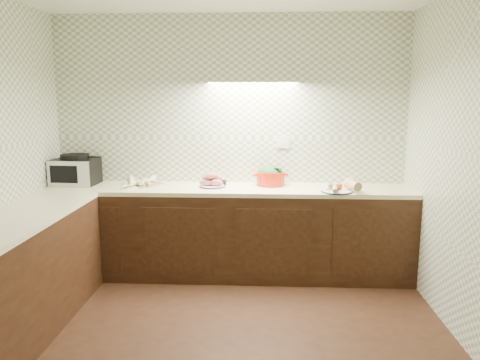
{
  "coord_description": "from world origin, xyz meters",
  "views": [
    {
      "loc": [
        0.34,
        -3.02,
        1.79
      ],
      "look_at": [
        0.13,
        1.25,
        1.02
      ],
      "focal_mm": 35.0,
      "sensor_mm": 36.0,
      "label": 1
    }
  ],
  "objects_px": {
    "sweet_potato_plate": "(212,182)",
    "onion_bowl": "(220,181)",
    "veg_plate": "(343,187)",
    "toaster_oven": "(75,170)",
    "parsnip_pile": "(141,182)",
    "dutch_oven": "(271,176)"
  },
  "relations": [
    {
      "from": "veg_plate",
      "to": "toaster_oven",
      "type": "bearing_deg",
      "value": 174.79
    },
    {
      "from": "onion_bowl",
      "to": "veg_plate",
      "type": "height_order",
      "value": "veg_plate"
    },
    {
      "from": "parsnip_pile",
      "to": "veg_plate",
      "type": "xyz_separation_m",
      "value": [
        1.98,
        -0.2,
        0.01
      ]
    },
    {
      "from": "toaster_oven",
      "to": "parsnip_pile",
      "type": "xyz_separation_m",
      "value": [
        0.68,
        -0.04,
        -0.11
      ]
    },
    {
      "from": "onion_bowl",
      "to": "dutch_oven",
      "type": "relative_size",
      "value": 0.37
    },
    {
      "from": "parsnip_pile",
      "to": "sweet_potato_plate",
      "type": "distance_m",
      "value": 0.72
    },
    {
      "from": "veg_plate",
      "to": "onion_bowl",
      "type": "bearing_deg",
      "value": 166.35
    },
    {
      "from": "onion_bowl",
      "to": "dutch_oven",
      "type": "height_order",
      "value": "dutch_oven"
    },
    {
      "from": "parsnip_pile",
      "to": "dutch_oven",
      "type": "height_order",
      "value": "dutch_oven"
    },
    {
      "from": "toaster_oven",
      "to": "sweet_potato_plate",
      "type": "relative_size",
      "value": 1.76
    },
    {
      "from": "sweet_potato_plate",
      "to": "onion_bowl",
      "type": "bearing_deg",
      "value": 60.26
    },
    {
      "from": "onion_bowl",
      "to": "veg_plate",
      "type": "relative_size",
      "value": 0.37
    },
    {
      "from": "sweet_potato_plate",
      "to": "veg_plate",
      "type": "relative_size",
      "value": 0.71
    },
    {
      "from": "sweet_potato_plate",
      "to": "dutch_oven",
      "type": "distance_m",
      "value": 0.59
    },
    {
      "from": "toaster_oven",
      "to": "dutch_oven",
      "type": "bearing_deg",
      "value": 4.12
    },
    {
      "from": "parsnip_pile",
      "to": "veg_plate",
      "type": "height_order",
      "value": "veg_plate"
    },
    {
      "from": "parsnip_pile",
      "to": "dutch_oven",
      "type": "bearing_deg",
      "value": 3.94
    },
    {
      "from": "sweet_potato_plate",
      "to": "onion_bowl",
      "type": "distance_m",
      "value": 0.13
    },
    {
      "from": "toaster_oven",
      "to": "dutch_oven",
      "type": "xyz_separation_m",
      "value": [
        1.98,
        0.05,
        -0.05
      ]
    },
    {
      "from": "toaster_oven",
      "to": "onion_bowl",
      "type": "xyz_separation_m",
      "value": [
        1.47,
        0.05,
        -0.11
      ]
    },
    {
      "from": "sweet_potato_plate",
      "to": "veg_plate",
      "type": "distance_m",
      "value": 1.27
    },
    {
      "from": "toaster_oven",
      "to": "veg_plate",
      "type": "distance_m",
      "value": 2.67
    }
  ]
}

